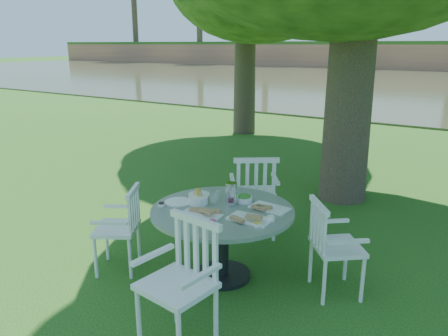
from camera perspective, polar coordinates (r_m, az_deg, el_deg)
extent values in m
plane|color=#14400D|center=(5.26, -1.21, -9.45)|extent=(140.00, 140.00, 0.00)
cylinder|color=black|center=(4.51, -0.19, -13.74)|extent=(0.56, 0.56, 0.04)
cylinder|color=black|center=(4.35, -0.19, -9.82)|extent=(0.12, 0.12, 0.65)
cylinder|color=slate|center=(4.21, -0.20, -5.62)|extent=(1.38, 1.38, 0.04)
cylinder|color=white|center=(4.21, 17.64, -13.77)|extent=(0.04, 0.04, 0.44)
cylinder|color=white|center=(4.52, 15.62, -11.41)|extent=(0.04, 0.04, 0.44)
cylinder|color=white|center=(4.08, 12.95, -14.36)|extent=(0.04, 0.04, 0.44)
cylinder|color=white|center=(4.41, 11.25, -11.85)|extent=(0.04, 0.04, 0.44)
cube|color=white|center=(4.19, 14.59, -9.91)|extent=(0.61, 0.61, 0.04)
cube|color=white|center=(4.04, 12.16, -7.52)|extent=(0.32, 0.37, 0.45)
cylinder|color=white|center=(5.56, 5.93, -5.27)|extent=(0.04, 0.04, 0.50)
cylinder|color=white|center=(5.51, 1.30, -5.36)|extent=(0.04, 0.04, 0.50)
cylinder|color=white|center=(5.19, 6.55, -6.87)|extent=(0.04, 0.04, 0.50)
cylinder|color=white|center=(5.14, 1.57, -6.99)|extent=(0.04, 0.04, 0.50)
cube|color=white|center=(5.25, 3.89, -3.32)|extent=(0.69, 0.68, 0.04)
cube|color=white|center=(4.96, 4.21, -1.61)|extent=(0.45, 0.33, 0.51)
cylinder|color=white|center=(4.90, -15.06, -9.20)|extent=(0.03, 0.03, 0.43)
cylinder|color=white|center=(4.58, -16.45, -11.20)|extent=(0.03, 0.03, 0.43)
cylinder|color=white|center=(4.82, -11.07, -9.41)|extent=(0.03, 0.03, 0.43)
cylinder|color=white|center=(4.48, -12.17, -11.49)|extent=(0.03, 0.03, 0.43)
cube|color=white|center=(4.59, -13.87, -7.66)|extent=(0.57, 0.59, 0.04)
cube|color=white|center=(4.47, -11.67, -5.40)|extent=(0.26, 0.40, 0.44)
cylinder|color=white|center=(3.56, -11.09, -18.66)|extent=(0.04, 0.04, 0.49)
cylinder|color=white|center=(3.78, -6.29, -16.27)|extent=(0.04, 0.04, 0.49)
cylinder|color=white|center=(3.52, -1.07, -18.80)|extent=(0.04, 0.04, 0.49)
cube|color=white|center=(3.39, -6.25, -15.07)|extent=(0.55, 0.52, 0.04)
cube|color=white|center=(3.41, -3.68, -10.37)|extent=(0.50, 0.10, 0.50)
cube|color=white|center=(4.03, -3.17, -6.25)|extent=(0.42, 0.29, 0.01)
cube|color=white|center=(3.96, 3.42, -6.64)|extent=(0.39, 0.24, 0.02)
cube|color=white|center=(4.23, 5.97, -5.21)|extent=(0.38, 0.23, 0.02)
cylinder|color=white|center=(4.39, -6.01, -4.42)|extent=(0.27, 0.27, 0.01)
cylinder|color=white|center=(4.60, -3.27, -3.44)|extent=(0.23, 0.23, 0.01)
cylinder|color=white|center=(4.33, -3.36, -4.21)|extent=(0.19, 0.19, 0.08)
cylinder|color=white|center=(4.38, 2.66, -4.13)|extent=(0.16, 0.16, 0.05)
cylinder|color=silver|center=(4.28, 0.95, -3.37)|extent=(0.11, 0.11, 0.22)
cylinder|color=white|center=(4.24, 0.90, -3.87)|extent=(0.07, 0.07, 0.18)
cylinder|color=white|center=(4.41, -0.89, -3.62)|extent=(0.06, 0.06, 0.10)
cylinder|color=white|center=(4.29, -1.36, -4.14)|extent=(0.07, 0.07, 0.11)
cylinder|color=white|center=(3.84, -1.53, -7.23)|extent=(0.07, 0.07, 0.03)
cylinder|color=white|center=(3.83, 4.35, -7.42)|extent=(0.06, 0.06, 0.03)
cylinder|color=white|center=(3.95, 6.11, -6.63)|extent=(0.08, 0.08, 0.03)
cylinder|color=white|center=(4.31, -8.18, -4.80)|extent=(0.07, 0.07, 0.03)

